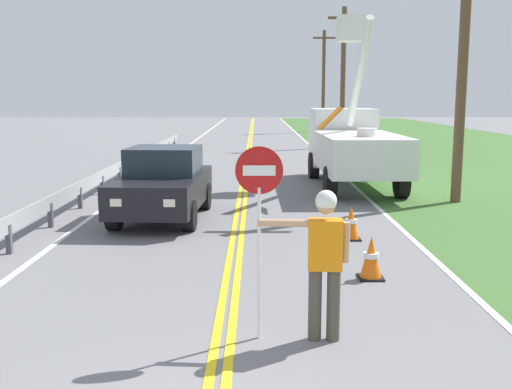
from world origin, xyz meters
The scene contains 14 objects.
centerline_yellow_left centered at (-0.09, 20.00, 0.01)m, with size 0.11×110.00×0.01m, color yellow.
centerline_yellow_right centered at (0.09, 20.00, 0.01)m, with size 0.11×110.00×0.01m, color yellow.
edge_line_right centered at (3.60, 20.00, 0.01)m, with size 0.12×110.00×0.01m, color silver.
edge_line_left centered at (-3.60, 20.00, 0.01)m, with size 0.12×110.00×0.01m, color silver.
flagger_worker centered at (1.20, 2.94, 1.05)m, with size 1.09×0.27×1.83m.
stop_sign_paddle centered at (0.43, 2.99, 1.71)m, with size 0.56×0.04×2.33m.
utility_bucket_truck centered at (3.51, 15.67, 1.41)m, with size 2.67×6.84×5.46m.
oncoming_sedan_nearest centered at (-1.82, 10.22, 0.83)m, with size 2.08×4.19×1.70m.
utility_pole_near centered at (5.93, 12.47, 4.18)m, with size 1.80×0.28×7.99m.
utility_pole_mid centered at (5.32, 30.63, 4.08)m, with size 1.80×0.28×7.80m.
utility_pole_far centered at (5.87, 45.54, 4.23)m, with size 1.80×0.28×8.10m.
traffic_cone_lead centered at (2.24, 5.40, 0.34)m, with size 0.40×0.40×0.70m.
traffic_cone_mid centered at (2.33, 8.06, 0.34)m, with size 0.40×0.40×0.70m.
guardrail_left_shoulder centered at (-4.20, 14.94, 0.52)m, with size 0.10×32.00×0.71m.
Camera 1 is at (0.40, -3.93, 2.90)m, focal length 42.17 mm.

